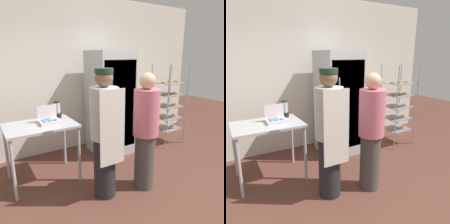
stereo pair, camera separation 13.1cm
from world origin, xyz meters
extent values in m
plane|color=brown|center=(0.00, 0.00, 0.00)|extent=(14.00, 14.00, 0.00)
cube|color=silver|center=(0.00, 2.23, 1.51)|extent=(6.40, 0.12, 3.03)
cube|color=#ADAFB5|center=(0.56, 1.61, 0.99)|extent=(0.73, 0.75, 1.98)
cube|color=#93959B|center=(0.56, 1.24, 1.01)|extent=(0.67, 0.02, 1.63)
cylinder|color=silver|center=(0.36, 1.22, 1.04)|extent=(0.02, 0.02, 0.98)
cylinder|color=#93969B|center=(1.58, 1.06, 0.85)|extent=(0.02, 0.02, 1.71)
cylinder|color=#93969B|center=(2.14, 1.06, 0.85)|extent=(0.02, 0.02, 1.71)
cylinder|color=#93969B|center=(1.58, 1.55, 0.85)|extent=(0.02, 0.02, 1.71)
cylinder|color=#93969B|center=(2.14, 1.55, 0.85)|extent=(0.02, 0.02, 1.71)
cube|color=gray|center=(1.86, 1.31, 0.33)|extent=(0.52, 0.46, 0.01)
torus|color=orange|center=(1.68, 1.31, 0.35)|extent=(0.11, 0.11, 0.03)
torus|color=orange|center=(2.04, 1.31, 0.35)|extent=(0.11, 0.11, 0.03)
cube|color=gray|center=(1.86, 1.31, 0.58)|extent=(0.52, 0.46, 0.01)
torus|color=orange|center=(1.68, 1.31, 0.60)|extent=(0.11, 0.11, 0.03)
torus|color=orange|center=(2.04, 1.31, 0.60)|extent=(0.11, 0.11, 0.03)
cube|color=gray|center=(1.86, 1.31, 0.83)|extent=(0.52, 0.46, 0.01)
torus|color=orange|center=(1.68, 1.31, 0.85)|extent=(0.11, 0.11, 0.03)
torus|color=orange|center=(2.04, 1.31, 0.85)|extent=(0.11, 0.11, 0.03)
cube|color=gray|center=(1.86, 1.31, 1.08)|extent=(0.52, 0.46, 0.01)
torus|color=orange|center=(1.68, 1.31, 1.11)|extent=(0.11, 0.11, 0.03)
torus|color=orange|center=(1.86, 1.31, 1.11)|extent=(0.11, 0.11, 0.03)
torus|color=orange|center=(2.04, 1.31, 1.11)|extent=(0.11, 0.11, 0.03)
cube|color=gray|center=(1.86, 1.31, 1.33)|extent=(0.52, 0.46, 0.01)
torus|color=orange|center=(1.68, 1.31, 1.36)|extent=(0.10, 0.10, 0.03)
torus|color=orange|center=(1.86, 1.31, 1.36)|extent=(0.10, 0.10, 0.03)
torus|color=orange|center=(2.04, 1.31, 1.36)|extent=(0.10, 0.10, 0.03)
cube|color=#ADAFB5|center=(-0.89, 1.23, 0.89)|extent=(1.01, 0.72, 0.04)
cylinder|color=#ADAFB5|center=(-1.35, 0.91, 0.44)|extent=(0.04, 0.04, 0.88)
cylinder|color=#ADAFB5|center=(-0.42, 0.91, 0.44)|extent=(0.04, 0.04, 0.88)
cylinder|color=#ADAFB5|center=(-1.35, 1.55, 0.44)|extent=(0.04, 0.04, 0.88)
cylinder|color=#ADAFB5|center=(-0.42, 1.55, 0.44)|extent=(0.04, 0.04, 0.88)
cube|color=silver|center=(-0.75, 1.20, 0.94)|extent=(0.30, 0.21, 0.05)
cube|color=silver|center=(-0.75, 1.31, 1.07)|extent=(0.29, 0.01, 0.21)
torus|color=#669EC6|center=(-0.83, 1.16, 0.97)|extent=(0.08, 0.08, 0.02)
torus|color=#669EC6|center=(-0.75, 1.16, 0.97)|extent=(0.08, 0.08, 0.02)
torus|color=#669EC6|center=(-0.68, 1.16, 0.97)|extent=(0.08, 0.08, 0.02)
torus|color=#669EC6|center=(-0.83, 1.24, 0.97)|extent=(0.08, 0.08, 0.02)
torus|color=#669EC6|center=(-0.75, 1.24, 0.97)|extent=(0.08, 0.08, 0.02)
cylinder|color=black|center=(-0.55, 1.45, 0.95)|extent=(0.12, 0.12, 0.08)
cylinder|color=#B2BCC1|center=(-0.55, 1.45, 1.08)|extent=(0.10, 0.10, 0.17)
cylinder|color=black|center=(-0.55, 1.45, 1.17)|extent=(0.10, 0.10, 0.02)
cylinder|color=#232328|center=(-0.27, 0.40, 0.42)|extent=(0.30, 0.30, 0.85)
cylinder|color=beige|center=(-0.27, 0.40, 1.19)|extent=(0.37, 0.37, 0.67)
sphere|color=brown|center=(-0.27, 0.40, 1.64)|extent=(0.23, 0.23, 0.23)
cube|color=beige|center=(-0.27, 0.20, 1.04)|extent=(0.35, 0.02, 0.97)
cylinder|color=#1E3323|center=(-0.27, 0.40, 1.72)|extent=(0.23, 0.23, 0.06)
cylinder|color=#47423D|center=(0.32, 0.26, 0.41)|extent=(0.29, 0.29, 0.82)
cylinder|color=#C6667A|center=(0.32, 0.26, 1.14)|extent=(0.36, 0.36, 0.65)
sphere|color=tan|center=(0.32, 0.26, 1.58)|extent=(0.22, 0.22, 0.22)
camera|label=1|loc=(-1.63, -1.93, 1.92)|focal=35.00mm
camera|label=2|loc=(-1.51, -2.00, 1.92)|focal=35.00mm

